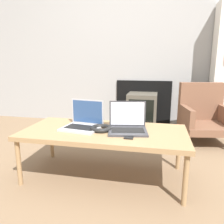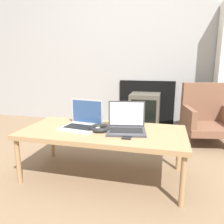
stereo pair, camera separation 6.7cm
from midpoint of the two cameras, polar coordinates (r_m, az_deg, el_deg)
The scene contains 9 objects.
ground_plane at distance 1.72m, azimuth -5.27°, elevation -20.20°, with size 14.00×14.00×0.00m, color #7A6047.
wall_back at distance 3.39m, azimuth 4.75°, elevation 18.63°, with size 7.00×0.08×2.60m.
table at distance 1.77m, azimuth -3.13°, elevation -5.71°, with size 1.30×0.61×0.40m.
laptop_left at distance 1.83m, azimuth -8.53°, elevation -2.66°, with size 0.33×0.29×0.23m.
laptop_right at distance 1.74m, azimuth 3.01°, elevation -3.36°, with size 0.33×0.30×0.23m.
headphones at distance 1.75m, azimuth -4.01°, elevation -4.27°, with size 0.17×0.17×0.04m.
phone at distance 1.61m, azimuth 3.37°, elevation -6.33°, with size 0.07×0.12×0.01m.
tv at distance 3.17m, azimuth 7.25°, elevation 0.25°, with size 0.41×0.43×0.51m.
armchair at distance 2.85m, azimuth 22.12°, elevation -0.46°, with size 0.61×0.62×0.70m.
Camera 1 is at (0.41, -1.38, 0.93)m, focal length 35.00 mm.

